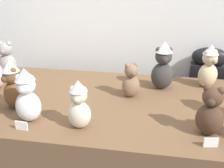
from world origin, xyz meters
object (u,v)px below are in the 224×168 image
(instrument_case, at_px, (203,103))
(teddy_bear_mocha, at_px, (131,81))
(teddy_bear_charcoal, at_px, (163,66))
(teddy_bear_cream, at_px, (79,105))
(teddy_bear_sand, at_px, (209,67))
(teddy_bear_chestnut, at_px, (13,85))
(teddy_bear_ash, at_px, (7,60))
(display_table, at_px, (112,151))
(teddy_bear_snow, at_px, (27,96))
(teddy_bear_cocoa, at_px, (210,112))

(instrument_case, xyz_separation_m, teddy_bear_mocha, (-0.56, -0.54, 0.38))
(teddy_bear_charcoal, relative_size, teddy_bear_cream, 1.25)
(instrument_case, xyz_separation_m, teddy_bear_sand, (-0.05, -0.28, 0.43))
(teddy_bear_chestnut, distance_m, teddy_bear_ash, 0.56)
(teddy_bear_ash, distance_m, teddy_bear_cream, 0.98)
(display_table, bearing_deg, teddy_bear_cream, -109.59)
(teddy_bear_ash, bearing_deg, teddy_bear_sand, -0.09)
(teddy_bear_mocha, bearing_deg, teddy_bear_sand, 0.25)
(teddy_bear_charcoal, relative_size, teddy_bear_sand, 1.10)
(teddy_bear_chestnut, relative_size, teddy_bear_cream, 1.10)
(display_table, height_order, teddy_bear_mocha, teddy_bear_mocha)
(teddy_bear_sand, distance_m, teddy_bear_mocha, 0.58)
(teddy_bear_sand, height_order, teddy_bear_mocha, teddy_bear_sand)
(teddy_bear_snow, distance_m, teddy_bear_cream, 0.30)
(teddy_bear_charcoal, relative_size, teddy_bear_ash, 1.23)
(teddy_bear_snow, distance_m, teddy_bear_mocha, 0.66)
(teddy_bear_chestnut, distance_m, teddy_bear_cocoa, 1.12)
(display_table, relative_size, teddy_bear_mocha, 8.52)
(teddy_bear_chestnut, height_order, teddy_bear_snow, teddy_bear_snow)
(display_table, height_order, instrument_case, instrument_case)
(teddy_bear_charcoal, height_order, teddy_bear_cream, teddy_bear_charcoal)
(teddy_bear_snow, distance_m, teddy_bear_ash, 0.76)
(teddy_bear_cocoa, distance_m, teddy_bear_snow, 0.96)
(teddy_bear_chestnut, distance_m, teddy_bear_snow, 0.20)
(display_table, xyz_separation_m, teddy_bear_snow, (-0.41, -0.31, 0.54))
(teddy_bear_cocoa, xyz_separation_m, teddy_bear_cream, (-0.66, -0.05, 0.01))
(instrument_case, xyz_separation_m, teddy_bear_charcoal, (-0.36, -0.37, 0.44))
(teddy_bear_cocoa, height_order, teddy_bear_mocha, teddy_bear_cocoa)
(teddy_bear_chestnut, height_order, teddy_bear_cocoa, teddy_bear_chestnut)
(display_table, distance_m, teddy_bear_cocoa, 0.80)
(teddy_bear_chestnut, bearing_deg, teddy_bear_charcoal, 58.03)
(teddy_bear_chestnut, distance_m, teddy_bear_mocha, 0.73)
(instrument_case, xyz_separation_m, teddy_bear_cream, (-0.79, -0.96, 0.41))
(display_table, relative_size, teddy_bear_ash, 7.17)
(teddy_bear_charcoal, distance_m, teddy_bear_chestnut, 0.98)
(instrument_case, distance_m, teddy_bear_mocha, 0.87)
(teddy_bear_charcoal, bearing_deg, teddy_bear_snow, -152.02)
(teddy_bear_cocoa, distance_m, teddy_bear_mocha, 0.58)
(instrument_case, distance_m, teddy_bear_snow, 1.50)
(teddy_bear_cocoa, xyz_separation_m, teddy_bear_sand, (0.08, 0.63, 0.02))
(teddy_bear_cocoa, height_order, teddy_bear_sand, teddy_bear_sand)
(teddy_bear_sand, relative_size, teddy_bear_cream, 1.13)
(display_table, height_order, teddy_bear_ash, teddy_bear_ash)
(instrument_case, bearing_deg, teddy_bear_cream, -123.53)
(instrument_case, bearing_deg, teddy_bear_charcoal, -128.64)
(teddy_bear_cream, bearing_deg, teddy_bear_charcoal, 53.11)
(teddy_bear_charcoal, distance_m, teddy_bear_snow, 0.92)
(display_table, xyz_separation_m, instrument_case, (0.67, 0.63, 0.11))
(instrument_case, bearing_deg, teddy_bear_sand, -93.98)
(teddy_bear_snow, bearing_deg, display_table, 34.48)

